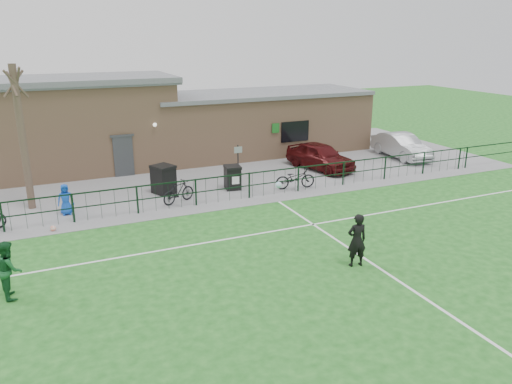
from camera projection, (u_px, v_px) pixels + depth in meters
name	position (u px, v px, depth m)	size (l,w,h in m)	color
ground	(322.00, 278.00, 15.21)	(90.00, 90.00, 0.00)	#1A5B1B
paving_strip	(192.00, 171.00, 26.97)	(34.00, 13.00, 0.02)	gray
pitch_line_touch	(230.00, 202.00, 22.00)	(28.00, 0.10, 0.01)	white
pitch_line_mid	(267.00, 232.00, 18.70)	(28.00, 0.10, 0.01)	white
pitch_line_perp	(376.00, 266.00, 15.99)	(0.10, 16.00, 0.01)	white
perimeter_fence	(228.00, 188.00, 22.00)	(28.00, 0.10, 1.20)	black
bare_tree	(23.00, 139.00, 20.35)	(0.30, 0.30, 6.00)	#49372C
wheelie_bin_left	(164.00, 180.00, 23.04)	(0.82, 0.93, 1.24)	black
wheelie_bin_right	(232.00, 178.00, 23.72)	(0.69, 0.79, 1.05)	black
sign_post	(238.00, 165.00, 24.20)	(0.06, 0.06, 2.00)	black
car_maroon	(320.00, 156.00, 27.15)	(1.71, 4.24, 1.45)	#450C0D
car_silver	(401.00, 146.00, 29.66)	(1.51, 4.33, 1.43)	#9FA2A6
bicycle_d	(178.00, 192.00, 21.75)	(0.48, 1.69, 1.01)	black
bicycle_e	(295.00, 178.00, 23.78)	(0.67, 1.94, 1.02)	black
spectator_child	(65.00, 199.00, 20.31)	(0.63, 0.41, 1.29)	blue
goalkeeper_kick	(355.00, 239.00, 15.80)	(1.96, 2.97, 2.28)	black
outfield_player	(9.00, 269.00, 13.92)	(0.81, 0.63, 1.68)	#164F26
ball_ground	(53.00, 228.00, 18.79)	(0.22, 0.22, 0.22)	white
clubhouse	(161.00, 123.00, 28.56)	(24.25, 5.40, 4.96)	tan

